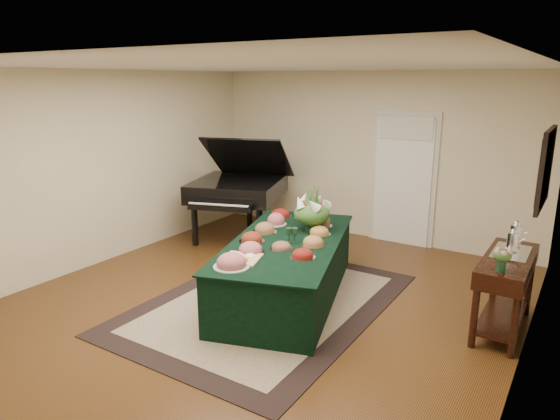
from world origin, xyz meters
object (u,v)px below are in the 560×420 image
Objects in this scene: buffet_table at (287,269)px; mahogany_sideboard at (507,274)px; grand_piano at (238,188)px; floral_centerpiece at (312,209)px.

buffet_table is 2.27× the size of mahogany_sideboard.
mahogany_sideboard is at bearing -14.26° from grand_piano.
floral_centerpiece is 2.24m from grand_piano.
mahogany_sideboard is at bearing -0.35° from floral_centerpiece.
buffet_table is at bearing -95.12° from floral_centerpiece.
floral_centerpiece is 2.33m from mahogany_sideboard.
grand_piano is 1.55× the size of mahogany_sideboard.
mahogany_sideboard is at bearing 12.27° from buffet_table.
buffet_table is 6.11× the size of floral_centerpiece.
grand_piano reaches higher than buffet_table.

